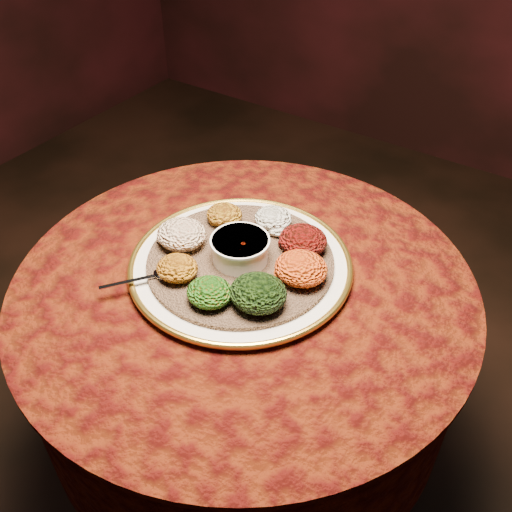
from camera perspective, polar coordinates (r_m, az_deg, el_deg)
The scene contains 13 objects.
table at distance 1.31m, azimuth -1.13°, elevation -8.23°, with size 0.96×0.96×0.73m.
platter at distance 1.20m, azimuth -1.56°, elevation -0.85°, with size 0.59×0.59×0.02m.
injera at distance 1.19m, azimuth -1.57°, elevation -0.46°, with size 0.39×0.39×0.01m, color #876143.
stew_bowl at distance 1.17m, azimuth -1.60°, elevation 0.83°, with size 0.12×0.12×0.05m.
spoon at distance 1.16m, azimuth -9.91°, elevation -1.91°, with size 0.10×0.12×0.01m.
portion_ayib at distance 1.26m, azimuth 1.73°, elevation 3.81°, with size 0.08×0.08×0.04m, color white.
portion_kitfo at distance 1.20m, azimuth 4.73°, elevation 1.61°, with size 0.10×0.10×0.05m, color black.
portion_tikil at distance 1.13m, azimuth 4.52°, elevation -1.23°, with size 0.11×0.10×0.05m, color #C97710.
portion_gomen at distance 1.07m, azimuth 0.22°, elevation -3.71°, with size 0.11×0.11×0.05m, color black.
portion_mixveg at distance 1.08m, azimuth -4.67°, elevation -3.64°, with size 0.09×0.08×0.04m, color #953309.
portion_kik at distance 1.14m, azimuth -7.89°, elevation -1.20°, with size 0.09×0.08×0.04m, color #AD660F.
portion_timatim at distance 1.22m, azimuth -7.45°, elevation 2.18°, with size 0.11×0.10×0.05m, color maroon.
portion_shiro at distance 1.28m, azimuth -3.18°, elevation 4.16°, with size 0.08×0.08×0.04m, color #A06B13.
Camera 1 is at (0.50, -0.71, 1.53)m, focal length 40.00 mm.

